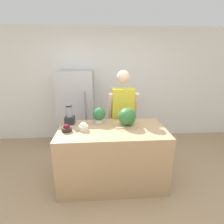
{
  "coord_description": "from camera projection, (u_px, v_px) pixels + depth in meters",
  "views": [
    {
      "loc": [
        -0.17,
        -1.99,
        1.93
      ],
      "look_at": [
        0.0,
        0.46,
        1.17
      ],
      "focal_mm": 28.0,
      "sensor_mm": 36.0,
      "label": 1
    }
  ],
  "objects": [
    {
      "name": "ground_plane",
      "position": [
        114.0,
        200.0,
        2.49
      ],
      "size": [
        14.0,
        14.0,
        0.0
      ],
      "primitive_type": "plane",
      "color": "tan"
    },
    {
      "name": "wall_back",
      "position": [
        107.0,
        85.0,
        4.17
      ],
      "size": [
        8.0,
        0.06,
        2.6
      ],
      "color": "white",
      "rests_on": "ground_plane"
    },
    {
      "name": "counter_island",
      "position": [
        112.0,
        156.0,
        2.75
      ],
      "size": [
        1.61,
        0.84,
        0.92
      ],
      "color": "tan",
      "rests_on": "ground_plane"
    },
    {
      "name": "refrigerator",
      "position": [
        77.0,
        109.0,
        3.91
      ],
      "size": [
        0.76,
        0.67,
        1.67
      ],
      "color": "#B7B7BC",
      "rests_on": "ground_plane"
    },
    {
      "name": "person",
      "position": [
        123.0,
        117.0,
        3.21
      ],
      "size": [
        0.53,
        0.27,
        1.73
      ],
      "color": "#4C608C",
      "rests_on": "ground_plane"
    },
    {
      "name": "cutting_board",
      "position": [
        126.0,
        125.0,
        2.75
      ],
      "size": [
        0.34,
        0.29,
        0.01
      ],
      "color": "tan",
      "rests_on": "counter_island"
    },
    {
      "name": "watermelon",
      "position": [
        127.0,
        117.0,
        2.69
      ],
      "size": [
        0.27,
        0.27,
        0.27
      ],
      "color": "#2D6B33",
      "rests_on": "cutting_board"
    },
    {
      "name": "bowl_cherries",
      "position": [
        67.0,
        129.0,
        2.51
      ],
      "size": [
        0.14,
        0.14,
        0.11
      ],
      "color": "#2D231E",
      "rests_on": "counter_island"
    },
    {
      "name": "bowl_cream",
      "position": [
        83.0,
        127.0,
        2.55
      ],
      "size": [
        0.13,
        0.13,
        0.12
      ],
      "color": "white",
      "rests_on": "counter_island"
    },
    {
      "name": "blender",
      "position": [
        70.0,
        116.0,
        2.78
      ],
      "size": [
        0.15,
        0.15,
        0.31
      ],
      "color": "#28282D",
      "rests_on": "counter_island"
    },
    {
      "name": "potted_plant",
      "position": [
        99.0,
        115.0,
        2.8
      ],
      "size": [
        0.21,
        0.21,
        0.26
      ],
      "color": "beige",
      "rests_on": "counter_island"
    }
  ]
}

